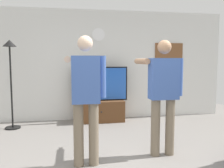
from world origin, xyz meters
name	(u,v)px	position (x,y,z in m)	size (l,w,h in m)	color
back_wall	(101,65)	(0.00, 2.95, 1.35)	(6.40, 0.10, 2.70)	silver
tv_stand	(100,111)	(-0.06, 2.60, 0.25)	(1.14, 0.44, 0.51)	brown
television	(100,84)	(-0.06, 2.65, 0.91)	(1.33, 0.07, 0.82)	black
wall_clock	(98,35)	(-0.06, 2.89, 2.10)	(0.31, 0.31, 0.03)	white
framed_picture	(169,52)	(1.78, 2.90, 1.69)	(0.75, 0.04, 0.45)	brown
floor_lamp	(10,66)	(-2.01, 2.35, 1.36)	(0.32, 0.32, 1.90)	black
person_standing_nearer_lamp	(86,93)	(-0.55, 0.25, 1.02)	(0.56, 0.78, 1.81)	#7A6B56
person_standing_nearer_couch	(163,90)	(0.64, 0.41, 1.02)	(0.61, 0.78, 1.78)	#7A6B56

